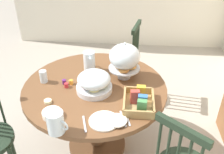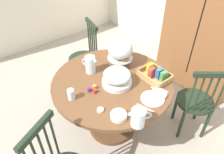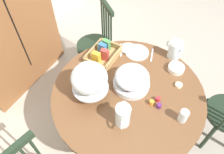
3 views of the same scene
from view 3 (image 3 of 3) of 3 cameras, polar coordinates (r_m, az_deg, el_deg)
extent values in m
plane|color=#A89E8E|center=(2.40, 1.35, -13.95)|extent=(10.00, 10.00, 0.00)
cube|color=black|center=(2.26, -25.88, 15.87)|extent=(0.01, 0.01, 1.52)
cylinder|color=brown|center=(1.78, 4.22, -4.29)|extent=(1.24, 1.24, 0.04)
cylinder|color=brown|center=(2.06, 3.68, -9.61)|extent=(0.14, 0.14, 0.63)
cylinder|color=brown|center=(2.38, 3.24, -13.82)|extent=(0.56, 0.56, 0.06)
cylinder|color=#1E2D1E|center=(1.66, -18.72, -18.44)|extent=(0.02, 0.02, 0.48)
cylinder|color=#1E2D1E|center=(2.43, 22.37, -8.46)|extent=(0.04, 0.04, 0.45)
cylinder|color=#1E2D1E|center=(2.31, 23.85, -14.41)|extent=(0.04, 0.04, 0.45)
cylinder|color=#1E2D1E|center=(2.55, -4.76, 8.13)|extent=(0.40, 0.40, 0.04)
cylinder|color=#1E2D1E|center=(2.78, -8.13, 5.77)|extent=(0.04, 0.04, 0.45)
cylinder|color=#1E2D1E|center=(2.59, -6.38, 1.72)|extent=(0.04, 0.04, 0.45)
cylinder|color=#1E2D1E|center=(2.83, -2.68, 7.31)|extent=(0.04, 0.04, 0.45)
cylinder|color=#1E2D1E|center=(2.65, -0.60, 3.43)|extent=(0.04, 0.04, 0.45)
cylinder|color=#1E2D1E|center=(2.54, -2.64, 15.04)|extent=(0.02, 0.02, 0.48)
cylinder|color=#1E2D1E|center=(2.48, -2.07, 14.17)|extent=(0.02, 0.02, 0.48)
cylinder|color=#1E2D1E|center=(2.43, -1.48, 13.26)|extent=(0.02, 0.02, 0.48)
cylinder|color=#1E2D1E|center=(2.38, -0.87, 12.30)|extent=(0.02, 0.02, 0.48)
cylinder|color=#1E2D1E|center=(2.33, -0.23, 11.31)|extent=(0.02, 0.02, 0.48)
cube|color=#1E2D1E|center=(2.28, -1.62, 18.43)|extent=(0.25, 0.30, 0.05)
cylinder|color=silver|center=(1.74, -5.45, -4.40)|extent=(0.12, 0.12, 0.02)
cylinder|color=silver|center=(1.71, -5.54, -3.70)|extent=(0.03, 0.03, 0.09)
cylinder|color=silver|center=(1.67, -5.68, -2.69)|extent=(0.28, 0.28, 0.01)
torus|color=#B27033|center=(1.69, -4.40, -0.53)|extent=(0.10, 0.10, 0.03)
torus|color=#D19347|center=(1.68, -7.24, -1.16)|extent=(0.10, 0.10, 0.03)
torus|color=#935628|center=(1.63, -6.28, -3.14)|extent=(0.10, 0.10, 0.03)
torus|color=tan|center=(1.64, -4.51, -2.72)|extent=(0.10, 0.10, 0.03)
ellipsoid|color=silver|center=(1.58, -6.00, -0.20)|extent=(0.27, 0.27, 0.22)
sphere|color=silver|center=(1.49, -6.37, 2.70)|extent=(0.02, 0.02, 0.02)
cylinder|color=silver|center=(1.78, 5.09, -1.77)|extent=(0.30, 0.30, 0.05)
ellipsoid|color=beige|center=(1.79, 5.87, 0.54)|extent=(0.09, 0.09, 0.03)
ellipsoid|color=#8CBF59|center=(1.77, 3.23, -0.17)|extent=(0.09, 0.09, 0.03)
ellipsoid|color=#6B2D4C|center=(1.71, 4.37, -2.66)|extent=(0.09, 0.09, 0.03)
ellipsoid|color=#CC3D33|center=(1.74, 7.26, -1.73)|extent=(0.09, 0.09, 0.03)
ellipsoid|color=silver|center=(1.71, 5.30, 0.06)|extent=(0.28, 0.28, 0.13)
cylinder|color=silver|center=(1.53, 2.85, -10.11)|extent=(0.11, 0.11, 0.19)
cylinder|color=orange|center=(1.56, 2.81, -10.62)|extent=(0.10, 0.10, 0.13)
cone|color=silver|center=(1.50, 3.21, -6.50)|extent=(0.05, 0.05, 0.03)
torus|color=silver|center=(1.49, 2.59, -12.27)|extent=(0.07, 0.04, 0.07)
cylinder|color=silver|center=(2.04, 16.26, 6.87)|extent=(0.12, 0.12, 0.16)
cylinder|color=white|center=(2.05, 16.11, 6.38)|extent=(0.10, 0.10, 0.11)
cone|color=silver|center=(1.96, 18.06, 7.06)|extent=(0.05, 0.05, 0.03)
torus|color=silver|center=(2.07, 14.91, 8.30)|extent=(0.05, 0.07, 0.07)
cube|color=tan|center=(2.00, -2.28, 5.37)|extent=(0.30, 0.22, 0.01)
cube|color=tan|center=(1.94, 0.48, 4.83)|extent=(0.30, 0.02, 0.07)
cube|color=tan|center=(2.03, -4.99, 7.02)|extent=(0.30, 0.02, 0.07)
cube|color=tan|center=(1.90, -4.64, 3.15)|extent=(0.02, 0.22, 0.07)
cube|color=tan|center=(2.08, -0.16, 8.50)|extent=(0.02, 0.22, 0.07)
cube|color=gold|center=(1.92, -4.13, 5.15)|extent=(0.04, 0.07, 0.11)
cube|color=#B23D33|center=(1.94, -1.94, 5.91)|extent=(0.05, 0.08, 0.11)
cube|color=#336BAD|center=(1.99, -2.51, 7.47)|extent=(0.05, 0.07, 0.11)
cube|color=#47894C|center=(2.03, -1.50, 8.45)|extent=(0.05, 0.07, 0.11)
cylinder|color=white|center=(2.06, 6.59, 6.46)|extent=(0.22, 0.22, 0.01)
cylinder|color=white|center=(2.07, 4.34, 7.53)|extent=(0.15, 0.15, 0.01)
cylinder|color=white|center=(1.97, 16.53, 2.21)|extent=(0.14, 0.14, 0.04)
cylinder|color=silver|center=(1.66, 18.22, -9.81)|extent=(0.06, 0.06, 0.11)
cylinder|color=beige|center=(1.87, 17.14, -2.05)|extent=(0.06, 0.06, 0.02)
cylinder|color=#B7282D|center=(1.73, 11.97, -5.72)|extent=(0.04, 0.04, 0.04)
cylinder|color=orange|center=(1.70, 10.38, -6.62)|extent=(0.04, 0.04, 0.04)
cylinder|color=#5B2366|center=(1.70, 12.26, -7.43)|extent=(0.04, 0.04, 0.04)
cube|color=silver|center=(2.07, 2.74, 7.05)|extent=(0.17, 0.06, 0.01)
cube|color=silver|center=(2.07, 1.92, 7.18)|extent=(0.17, 0.06, 0.01)
cube|color=silver|center=(2.06, 10.45, 5.72)|extent=(0.17, 0.06, 0.01)
camera|label=1|loc=(2.86, 22.27, 45.16)|focal=41.57mm
camera|label=2|loc=(2.35, 57.74, 32.18)|focal=34.11mm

